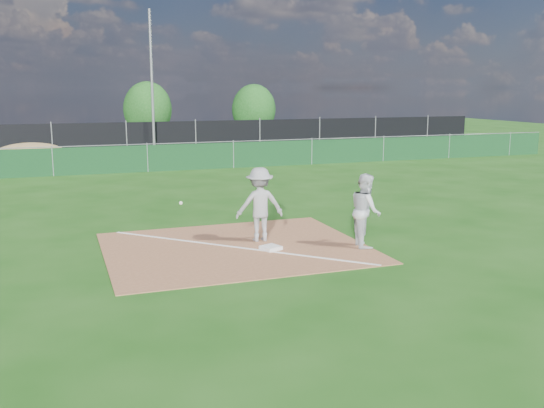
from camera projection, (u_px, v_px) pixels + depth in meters
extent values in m
plane|color=#18490F|center=(168.00, 189.00, 22.58)|extent=(90.00, 90.00, 0.00)
cube|color=#925B3A|center=(236.00, 248.00, 14.26)|extent=(6.00, 5.00, 0.02)
cube|color=white|center=(236.00, 247.00, 14.25)|extent=(5.01, 5.01, 0.01)
cube|color=#0E3518|center=(148.00, 159.00, 27.09)|extent=(44.00, 0.05, 1.20)
ellipsoid|color=olive|center=(30.00, 155.00, 28.67)|extent=(3.38, 2.60, 1.17)
cube|color=black|center=(127.00, 138.00, 34.43)|extent=(46.00, 0.04, 1.80)
cube|color=black|center=(118.00, 146.00, 39.22)|extent=(46.00, 9.00, 0.01)
cylinder|color=slate|center=(152.00, 83.00, 34.06)|extent=(0.16, 0.16, 8.00)
cube|color=white|center=(271.00, 248.00, 14.05)|extent=(0.51, 0.51, 0.08)
imported|color=#A2A3A5|center=(260.00, 204.00, 14.72)|extent=(1.22, 0.77, 1.81)
sphere|color=white|center=(181.00, 203.00, 13.95)|extent=(0.08, 0.08, 0.08)
imported|color=silver|center=(366.00, 210.00, 14.26)|extent=(0.84, 0.98, 1.75)
imported|color=#B3B6BB|center=(19.00, 139.00, 35.81)|extent=(4.58, 2.79, 1.46)
imported|color=black|center=(89.00, 135.00, 38.70)|extent=(4.52, 1.68, 1.48)
imported|color=black|center=(200.00, 136.00, 39.59)|extent=(4.55, 3.03, 1.22)
cylinder|color=#382316|center=(148.00, 131.00, 45.04)|extent=(0.24, 0.24, 1.18)
ellipsoid|color=#184E16|center=(148.00, 109.00, 44.74)|extent=(3.54, 3.54, 4.07)
cylinder|color=#382316|center=(254.00, 129.00, 47.20)|extent=(0.24, 0.24, 1.13)
ellipsoid|color=#174F16|center=(254.00, 109.00, 46.91)|extent=(3.38, 3.38, 3.89)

